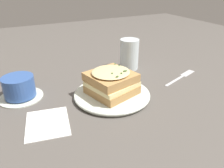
{
  "coord_description": "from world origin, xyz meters",
  "views": [
    {
      "loc": [
        -0.48,
        0.24,
        0.33
      ],
      "look_at": [
        0.03,
        -0.02,
        0.04
      ],
      "focal_mm": 35.0,
      "sensor_mm": 36.0,
      "label": 1
    }
  ],
  "objects_px": {
    "water_glass": "(129,54)",
    "napkin": "(48,123)",
    "sandwich": "(111,82)",
    "teacup_with_saucer": "(19,88)",
    "dinner_plate": "(112,94)",
    "fork": "(183,76)"
  },
  "relations": [
    {
      "from": "water_glass",
      "to": "teacup_with_saucer",
      "type": "bearing_deg",
      "value": 96.65
    },
    {
      "from": "sandwich",
      "to": "teacup_with_saucer",
      "type": "bearing_deg",
      "value": 64.1
    },
    {
      "from": "sandwich",
      "to": "water_glass",
      "type": "distance_m",
      "value": 0.23
    },
    {
      "from": "sandwich",
      "to": "dinner_plate",
      "type": "bearing_deg",
      "value": -168.22
    },
    {
      "from": "dinner_plate",
      "to": "sandwich",
      "type": "bearing_deg",
      "value": 11.78
    },
    {
      "from": "water_glass",
      "to": "fork",
      "type": "relative_size",
      "value": 0.65
    },
    {
      "from": "water_glass",
      "to": "fork",
      "type": "height_order",
      "value": "water_glass"
    },
    {
      "from": "dinner_plate",
      "to": "fork",
      "type": "relative_size",
      "value": 1.29
    },
    {
      "from": "sandwich",
      "to": "napkin",
      "type": "xyz_separation_m",
      "value": [
        -0.05,
        0.2,
        -0.05
      ]
    },
    {
      "from": "teacup_with_saucer",
      "to": "napkin",
      "type": "bearing_deg",
      "value": -176.32
    },
    {
      "from": "dinner_plate",
      "to": "teacup_with_saucer",
      "type": "relative_size",
      "value": 1.6
    },
    {
      "from": "dinner_plate",
      "to": "sandwich",
      "type": "xyz_separation_m",
      "value": [
        0.0,
        0.0,
        0.04
      ]
    },
    {
      "from": "fork",
      "to": "napkin",
      "type": "distance_m",
      "value": 0.5
    },
    {
      "from": "water_glass",
      "to": "napkin",
      "type": "relative_size",
      "value": 0.92
    },
    {
      "from": "dinner_plate",
      "to": "teacup_with_saucer",
      "type": "bearing_deg",
      "value": 63.68
    },
    {
      "from": "dinner_plate",
      "to": "water_glass",
      "type": "height_order",
      "value": "water_glass"
    },
    {
      "from": "teacup_with_saucer",
      "to": "water_glass",
      "type": "relative_size",
      "value": 1.24
    },
    {
      "from": "teacup_with_saucer",
      "to": "water_glass",
      "type": "distance_m",
      "value": 0.41
    },
    {
      "from": "dinner_plate",
      "to": "water_glass",
      "type": "bearing_deg",
      "value": -43.74
    },
    {
      "from": "dinner_plate",
      "to": "water_glass",
      "type": "distance_m",
      "value": 0.24
    },
    {
      "from": "teacup_with_saucer",
      "to": "napkin",
      "type": "relative_size",
      "value": 1.14
    },
    {
      "from": "sandwich",
      "to": "teacup_with_saucer",
      "type": "height_order",
      "value": "sandwich"
    }
  ]
}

